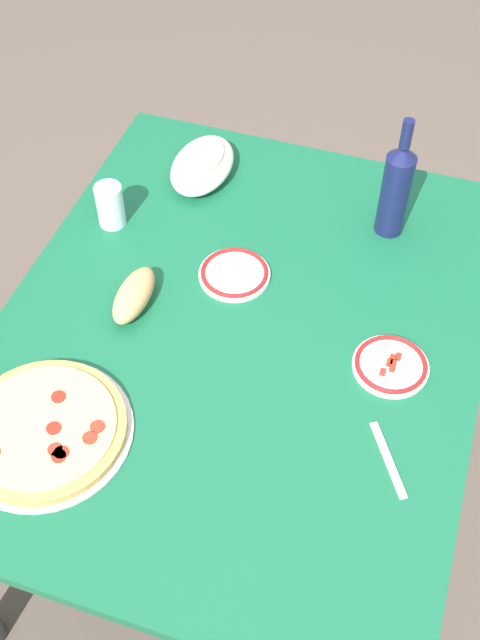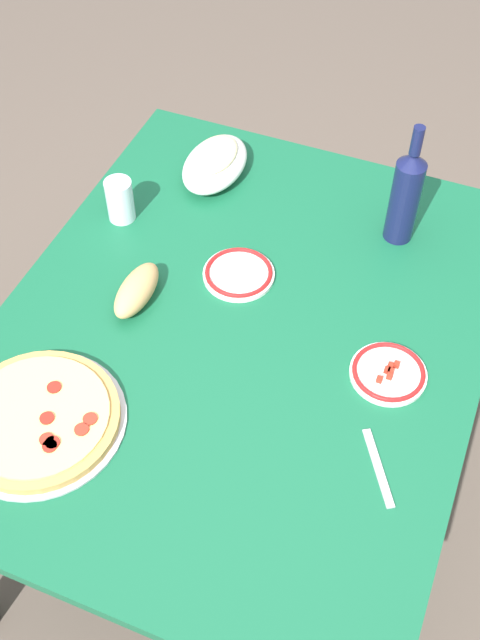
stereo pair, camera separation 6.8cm
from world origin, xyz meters
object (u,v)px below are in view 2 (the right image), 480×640
at_px(pepperoni_pizza, 38,419).
at_px(bread_loaf, 137,290).
at_px(dining_table, 240,357).
at_px(water_glass, 120,200).
at_px(wine_bottle, 406,195).
at_px(side_plate_far, 239,273).
at_px(side_plate_near, 389,371).
at_px(baked_pasta_dish, 215,162).

xyz_separation_m(pepperoni_pizza, bread_loaf, (-0.37, 0.03, 0.02)).
height_order(dining_table, water_glass, water_glass).
distance_m(water_glass, bread_loaf, 0.28).
bearing_deg(dining_table, wine_bottle, 149.54).
relative_size(wine_bottle, bread_loaf, 1.87).
xyz_separation_m(pepperoni_pizza, water_glass, (-0.60, -0.12, 0.04)).
xyz_separation_m(side_plate_far, bread_loaf, (0.15, -0.18, 0.02)).
xyz_separation_m(wine_bottle, side_plate_near, (0.41, 0.09, -0.12)).
distance_m(water_glass, side_plate_far, 0.35).
xyz_separation_m(side_plate_near, side_plate_far, (-0.14, -0.39, -0.00)).
height_order(pepperoni_pizza, bread_loaf, bread_loaf).
xyz_separation_m(pepperoni_pizza, side_plate_far, (-0.52, 0.22, -0.01)).
height_order(wine_bottle, side_plate_near, wine_bottle).
height_order(wine_bottle, water_glass, wine_bottle).
height_order(wine_bottle, side_plate_far, wine_bottle).
bearing_deg(wine_bottle, side_plate_near, 12.32).
bearing_deg(side_plate_far, bread_loaf, -50.11).
bearing_deg(dining_table, baked_pasta_dish, -150.85).
bearing_deg(bread_loaf, side_plate_near, 91.23).
bearing_deg(dining_table, pepperoni_pizza, -36.84).
bearing_deg(bread_loaf, pepperoni_pizza, -5.45).
relative_size(dining_table, side_plate_near, 8.17).
distance_m(water_glass, side_plate_near, 0.77).
bearing_deg(water_glass, side_plate_near, 73.56).
xyz_separation_m(dining_table, water_glass, (-0.22, -0.40, 0.16)).
height_order(side_plate_near, bread_loaf, bread_loaf).
bearing_deg(baked_pasta_dish, side_plate_near, 52.43).
height_order(pepperoni_pizza, side_plate_near, pepperoni_pizza).
distance_m(wine_bottle, side_plate_far, 0.42).
height_order(pepperoni_pizza, side_plate_far, pepperoni_pizza).
relative_size(baked_pasta_dish, side_plate_far, 1.44).
relative_size(baked_pasta_dish, bread_loaf, 1.42).
bearing_deg(bread_loaf, water_glass, -145.32).
height_order(pepperoni_pizza, baked_pasta_dish, baked_pasta_dish).
relative_size(dining_table, wine_bottle, 4.16).
relative_size(baked_pasta_dish, wine_bottle, 0.76).
xyz_separation_m(baked_pasta_dish, wine_bottle, (0.04, 0.50, 0.09)).
bearing_deg(side_plate_near, side_plate_far, -109.59).
distance_m(dining_table, bread_loaf, 0.28).
xyz_separation_m(side_plate_near, bread_loaf, (0.01, -0.58, 0.02)).
height_order(side_plate_near, side_plate_far, side_plate_near).
xyz_separation_m(baked_pasta_dish, bread_loaf, (0.46, 0.01, -0.01)).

